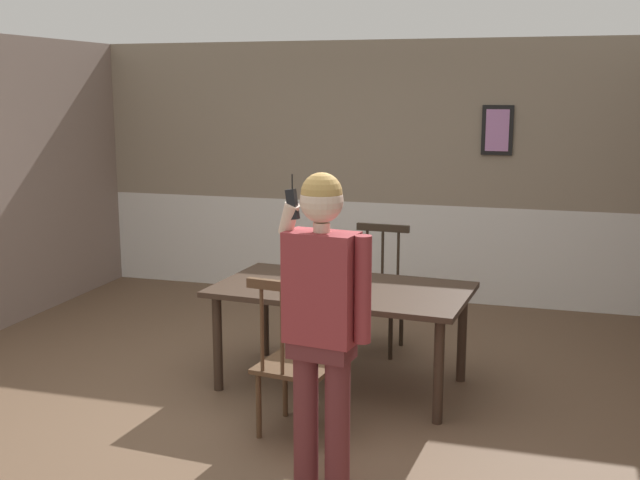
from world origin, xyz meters
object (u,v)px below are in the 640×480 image
dining_table (342,298)px  chair_near_window (377,293)px  person_figure (323,311)px  chair_by_doorway (295,362)px

dining_table → chair_near_window: bearing=85.6°
dining_table → chair_near_window: 0.92m
person_figure → chair_near_window: bearing=-76.7°
dining_table → person_figure: person_figure is taller
dining_table → person_figure: 1.57m
chair_by_doorway → person_figure: (0.36, -0.61, 0.54)m
dining_table → chair_by_doorway: size_ratio=1.81×
chair_by_doorway → person_figure: bearing=-51.2°
dining_table → chair_by_doorway: chair_by_doorway is taller
chair_near_window → person_figure: (0.22, -2.40, 0.54)m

